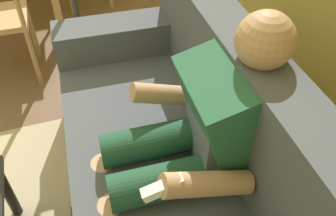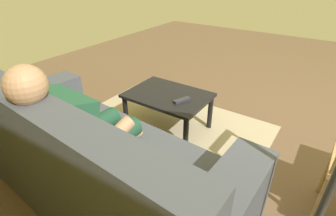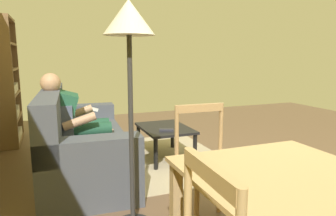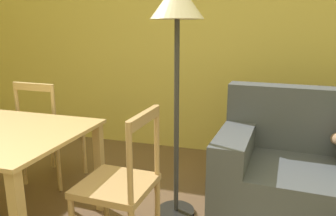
{
  "view_description": "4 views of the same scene",
  "coord_description": "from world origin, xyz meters",
  "px_view_note": "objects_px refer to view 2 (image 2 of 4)",
  "views": [
    {
      "loc": [
        2.21,
        1.17,
        1.66
      ],
      "look_at": [
        1.24,
        1.5,
        0.72
      ],
      "focal_mm": 37.96,
      "sensor_mm": 36.0,
      "label": 1
    },
    {
      "loc": [
        0.1,
        2.38,
        1.53
      ],
      "look_at": [
        1.36,
        0.5,
        0.24
      ],
      "focal_mm": 27.12,
      "sensor_mm": 36.0,
      "label": 2
    },
    {
      "loc": [
        -2.14,
        1.82,
        1.29
      ],
      "look_at": [
        -0.02,
        1.0,
        0.9
      ],
      "focal_mm": 32.36,
      "sensor_mm": 36.0,
      "label": 3
    },
    {
      "loc": [
        0.55,
        -0.83,
        1.37
      ],
      "look_at": [
        -0.02,
        1.0,
        0.9
      ],
      "focal_mm": 34.56,
      "sensor_mm": 36.0,
      "label": 4
    }
  ],
  "objects_px": {
    "coffee_table": "(168,99)",
    "tv_remote": "(182,100)",
    "couch": "(95,165)",
    "person_lounging": "(82,133)"
  },
  "relations": [
    {
      "from": "coffee_table",
      "to": "tv_remote",
      "type": "relative_size",
      "value": 4.72
    },
    {
      "from": "couch",
      "to": "coffee_table",
      "type": "bearing_deg",
      "value": -83.71
    },
    {
      "from": "couch",
      "to": "coffee_table",
      "type": "xyz_separation_m",
      "value": [
        0.12,
        -1.07,
        0.01
      ]
    },
    {
      "from": "person_lounging",
      "to": "tv_remote",
      "type": "distance_m",
      "value": 1.04
    },
    {
      "from": "tv_remote",
      "to": "person_lounging",
      "type": "bearing_deg",
      "value": -75.11
    },
    {
      "from": "coffee_table",
      "to": "tv_remote",
      "type": "xyz_separation_m",
      "value": [
        -0.19,
        0.05,
        0.07
      ]
    },
    {
      "from": "couch",
      "to": "tv_remote",
      "type": "bearing_deg",
      "value": -94.33
    },
    {
      "from": "person_lounging",
      "to": "tv_remote",
      "type": "bearing_deg",
      "value": -97.69
    },
    {
      "from": "tv_remote",
      "to": "coffee_table",
      "type": "bearing_deg",
      "value": -173.07
    },
    {
      "from": "person_lounging",
      "to": "coffee_table",
      "type": "bearing_deg",
      "value": -87.0
    }
  ]
}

